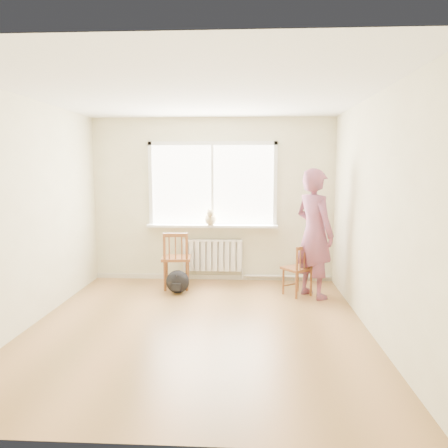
# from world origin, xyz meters

# --- Properties ---
(floor) EXTENTS (4.50, 4.50, 0.00)m
(floor) POSITION_xyz_m (0.00, 0.00, 0.00)
(floor) COLOR #A47243
(floor) RESTS_ON ground
(ceiling) EXTENTS (4.50, 4.50, 0.00)m
(ceiling) POSITION_xyz_m (0.00, 0.00, 2.70)
(ceiling) COLOR white
(ceiling) RESTS_ON back_wall
(back_wall) EXTENTS (4.00, 0.01, 2.70)m
(back_wall) POSITION_xyz_m (0.00, 2.25, 1.35)
(back_wall) COLOR beige
(back_wall) RESTS_ON ground
(window) EXTENTS (2.12, 0.05, 1.42)m
(window) POSITION_xyz_m (0.00, 2.22, 1.66)
(window) COLOR white
(window) RESTS_ON back_wall
(windowsill) EXTENTS (2.15, 0.22, 0.04)m
(windowsill) POSITION_xyz_m (0.00, 2.14, 0.93)
(windowsill) COLOR white
(windowsill) RESTS_ON back_wall
(radiator) EXTENTS (1.00, 0.12, 0.55)m
(radiator) POSITION_xyz_m (0.00, 2.16, 0.44)
(radiator) COLOR white
(radiator) RESTS_ON back_wall
(heating_pipe) EXTENTS (1.40, 0.04, 0.04)m
(heating_pipe) POSITION_xyz_m (1.25, 2.19, 0.08)
(heating_pipe) COLOR silver
(heating_pipe) RESTS_ON back_wall
(baseboard) EXTENTS (4.00, 0.03, 0.08)m
(baseboard) POSITION_xyz_m (0.00, 2.23, 0.04)
(baseboard) COLOR beige
(baseboard) RESTS_ON ground
(chair_left) EXTENTS (0.48, 0.47, 0.90)m
(chair_left) POSITION_xyz_m (-0.52, 1.63, 0.45)
(chair_left) COLOR brown
(chair_left) RESTS_ON floor
(chair_right) EXTENTS (0.52, 0.51, 0.76)m
(chair_right) POSITION_xyz_m (1.35, 1.35, 0.38)
(chair_right) COLOR brown
(chair_right) RESTS_ON floor
(person) EXTENTS (0.76, 0.82, 1.88)m
(person) POSITION_xyz_m (1.55, 1.33, 0.94)
(person) COLOR #C44168
(person) RESTS_ON floor
(cat) EXTENTS (0.20, 0.44, 0.29)m
(cat) POSITION_xyz_m (-0.02, 2.05, 1.07)
(cat) COLOR beige
(cat) RESTS_ON windowsill
(backpack) EXTENTS (0.43, 0.38, 0.35)m
(backpack) POSITION_xyz_m (-0.47, 1.39, 0.18)
(backpack) COLOR black
(backpack) RESTS_ON floor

